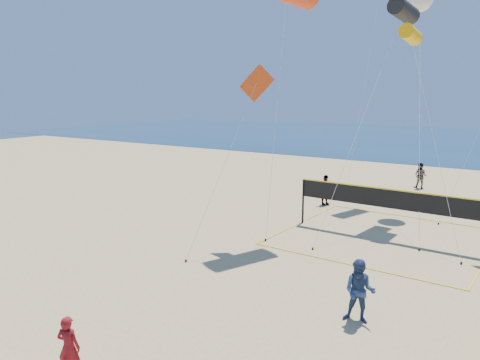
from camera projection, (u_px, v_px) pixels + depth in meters
The scene contains 8 objects.
woman at pixel (69, 347), 11.17m from camera, with size 0.58×0.38×1.60m, color maroon.
bystander_a at pixel (360, 291), 13.89m from camera, with size 0.94×0.74×1.94m, color navy.
far_person_0 at pixel (325, 190), 28.36m from camera, with size 1.08×0.45×1.85m, color gray.
far_person_3 at pixel (420, 176), 33.14m from camera, with size 0.89×0.69×1.83m, color gray.
volleyball_net at pixel (386, 204), 21.87m from camera, with size 9.30×9.16×2.38m.
kite_1 at pixel (404, 11), 24.51m from camera, with size 1.90×9.40×11.59m.
kite_2 at pixel (411, 35), 23.43m from camera, with size 4.27×6.40×10.10m.
kite_3 at pixel (254, 91), 20.54m from camera, with size 1.72×4.33×8.00m.
Camera 1 is at (5.02, -8.24, 6.82)m, focal length 35.00 mm.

